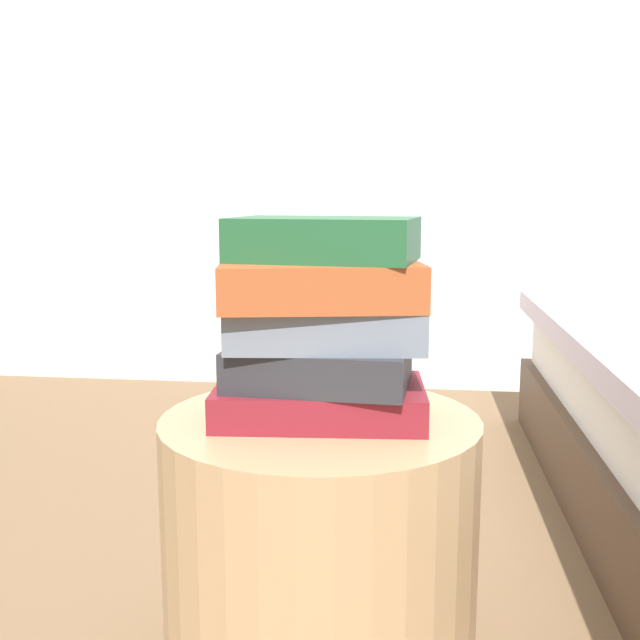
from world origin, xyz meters
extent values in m
cube|color=silver|center=(0.00, 2.00, 1.30)|extent=(7.00, 0.08, 2.60)
cylinder|color=tan|center=(0.00, 0.00, 0.23)|extent=(0.47, 0.47, 0.46)
cube|color=maroon|center=(0.00, 0.00, 0.49)|extent=(0.31, 0.21, 0.05)
cube|color=#28282D|center=(0.00, 0.00, 0.54)|extent=(0.26, 0.20, 0.06)
cube|color=slate|center=(0.01, -0.01, 0.60)|extent=(0.29, 0.19, 0.06)
cube|color=#994723|center=(0.00, 0.00, 0.66)|extent=(0.31, 0.24, 0.06)
cube|color=#1E512D|center=(0.01, 0.01, 0.72)|extent=(0.27, 0.19, 0.06)
camera|label=1|loc=(0.13, -1.06, 0.79)|focal=42.58mm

